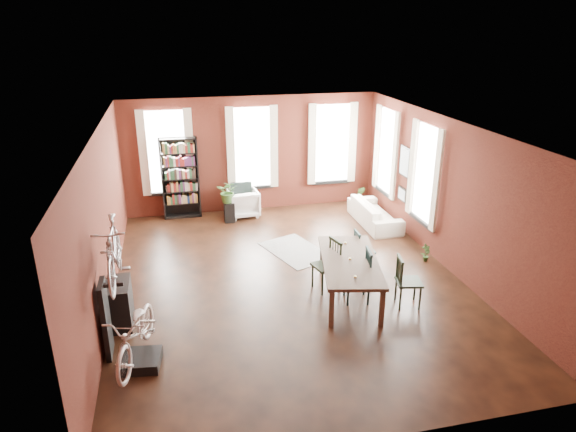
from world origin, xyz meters
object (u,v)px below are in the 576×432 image
object	(u,v)px
dining_table	(349,278)
bicycle_floor	(133,310)
bookshelf	(180,178)
cream_sofa	(375,209)
white_armchair	(243,202)
plant_stand	(229,212)
dining_chair_c	(409,282)
bike_trainer	(142,361)
dining_chair_a	(357,276)
dining_chair_b	(326,266)
console_table	(120,304)
dining_chair_d	(364,250)

from	to	relation	value
dining_table	bicycle_floor	bearing A→B (deg)	-148.49
bookshelf	cream_sofa	bearing A→B (deg)	-18.95
white_armchair	plant_stand	world-z (taller)	white_armchair
dining_chair_c	white_armchair	bearing A→B (deg)	34.49
dining_table	bike_trainer	world-z (taller)	dining_table
dining_table	dining_chair_c	bearing A→B (deg)	-17.99
dining_chair_a	bookshelf	world-z (taller)	bookshelf
dining_chair_b	dining_chair_c	size ratio (longest dim) A/B	1.06
dining_chair_b	cream_sofa	xyz separation A→B (m)	(2.30, 3.11, -0.11)
plant_stand	bike_trainer	bearing A→B (deg)	-109.72
dining_table	dining_chair_b	xyz separation A→B (m)	(-0.35, 0.38, 0.12)
cream_sofa	console_table	xyz separation A→B (m)	(-6.23, -3.50, -0.01)
bike_trainer	bookshelf	bearing A→B (deg)	82.25
dining_table	bicycle_floor	distance (m)	4.20
dining_chair_b	bicycle_floor	world-z (taller)	bicycle_floor
console_table	plant_stand	world-z (taller)	console_table
dining_chair_d	bookshelf	world-z (taller)	bookshelf
dining_chair_d	white_armchair	distance (m)	4.34
dining_chair_a	dining_chair_d	distance (m)	1.40
dining_chair_c	cream_sofa	bearing A→B (deg)	-2.22
dining_table	plant_stand	distance (m)	4.85
dining_chair_c	bike_trainer	xyz separation A→B (m)	(-4.87, -0.77, -0.41)
plant_stand	bicycle_floor	bearing A→B (deg)	-109.84
plant_stand	white_armchair	bearing A→B (deg)	40.48
bookshelf	white_armchair	size ratio (longest dim) A/B	2.70
bike_trainer	dining_chair_a	bearing A→B (deg)	16.22
cream_sofa	console_table	bearing A→B (deg)	119.33
dining_chair_c	console_table	xyz separation A→B (m)	(-5.26, 0.56, -0.09)
bookshelf	plant_stand	distance (m)	1.62
dining_chair_a	plant_stand	bearing A→B (deg)	-148.97
white_armchair	dining_chair_d	bearing A→B (deg)	113.91
white_armchair	cream_sofa	world-z (taller)	white_armchair
dining_table	dining_chair_b	world-z (taller)	dining_chair_b
bike_trainer	plant_stand	size ratio (longest dim) A/B	1.07
dining_chair_b	plant_stand	distance (m)	4.38
dining_chair_a	dining_chair_c	size ratio (longest dim) A/B	1.06
white_armchair	bike_trainer	xyz separation A→B (m)	(-2.53, -6.21, -0.32)
cream_sofa	plant_stand	distance (m)	3.88
dining_chair_b	white_armchair	distance (m)	4.61
dining_chair_c	cream_sofa	size ratio (longest dim) A/B	0.47
dining_chair_c	plant_stand	xyz separation A→B (m)	(-2.77, 5.08, -0.22)
dining_chair_c	bicycle_floor	xyz separation A→B (m)	(-4.90, -0.81, 0.54)
white_armchair	plant_stand	xyz separation A→B (m)	(-0.43, -0.37, -0.14)
cream_sofa	bicycle_floor	bearing A→B (deg)	129.69
dining_table	bookshelf	bearing A→B (deg)	132.17
dining_chair_d	console_table	distance (m)	5.11
bookshelf	dining_table	bearing A→B (deg)	-59.97
dining_chair_a	dining_chair_c	world-z (taller)	dining_chair_a
dining_chair_a	dining_chair_d	size ratio (longest dim) A/B	1.20
bicycle_floor	console_table	bearing A→B (deg)	119.02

